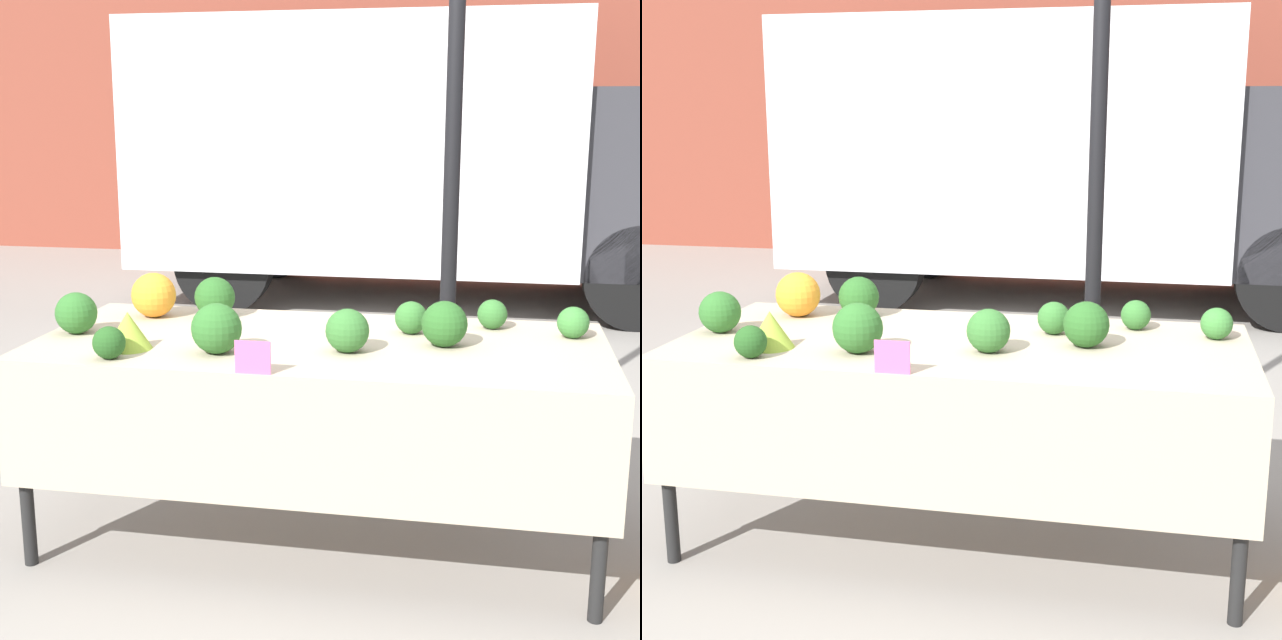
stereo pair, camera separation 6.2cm
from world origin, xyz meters
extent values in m
plane|color=gray|center=(0.00, 0.00, 0.00)|extent=(40.00, 40.00, 0.00)
cube|color=brown|center=(0.00, 7.54, 2.80)|extent=(16.00, 0.60, 5.59)
cylinder|color=black|center=(0.45, 0.66, 1.27)|extent=(0.07, 0.07, 2.54)
cube|color=silver|center=(-0.57, 4.82, 1.40)|extent=(3.75, 2.13, 2.06)
cylinder|color=black|center=(1.75, 5.69, 0.41)|extent=(0.83, 0.22, 0.83)
cylinder|color=black|center=(-1.60, 3.95, 0.41)|extent=(0.83, 0.22, 0.83)
cylinder|color=black|center=(-1.60, 5.69, 0.41)|extent=(0.83, 0.22, 0.83)
cube|color=tan|center=(0.00, 0.00, 0.79)|extent=(2.16, 1.00, 0.03)
cube|color=tan|center=(0.00, -0.49, 0.55)|extent=(2.16, 0.01, 0.44)
cylinder|color=black|center=(-1.02, -0.44, 0.39)|extent=(0.05, 0.05, 0.77)
cylinder|color=black|center=(1.02, -0.44, 0.39)|extent=(0.05, 0.05, 0.77)
cylinder|color=black|center=(-1.02, 0.44, 0.39)|extent=(0.05, 0.05, 0.77)
cylinder|color=black|center=(1.02, 0.44, 0.39)|extent=(0.05, 0.05, 0.77)
sphere|color=orange|center=(-0.77, 0.27, 0.90)|extent=(0.19, 0.19, 0.19)
cone|color=#93B238|center=(-0.67, -0.25, 0.87)|extent=(0.17, 0.17, 0.14)
sphere|color=#387533|center=(0.95, 0.22, 0.87)|extent=(0.12, 0.12, 0.12)
sphere|color=#285B23|center=(0.47, 0.00, 0.89)|extent=(0.17, 0.17, 0.17)
sphere|color=#285B23|center=(-0.52, 0.31, 0.89)|extent=(0.17, 0.17, 0.17)
sphere|color=#23511E|center=(-0.68, -0.40, 0.86)|extent=(0.12, 0.12, 0.12)
sphere|color=#336B2D|center=(0.13, -0.15, 0.88)|extent=(0.16, 0.16, 0.16)
sphere|color=#2D6628|center=(-0.33, -0.26, 0.90)|extent=(0.18, 0.18, 0.18)
sphere|color=#336B2D|center=(0.64, 0.32, 0.86)|extent=(0.12, 0.12, 0.12)
sphere|color=#336B2D|center=(0.33, 0.18, 0.87)|extent=(0.13, 0.13, 0.13)
sphere|color=#2D6628|center=(-0.96, -0.07, 0.89)|extent=(0.16, 0.16, 0.16)
cube|color=#F45B9E|center=(-0.13, -0.49, 0.86)|extent=(0.12, 0.01, 0.11)
camera|label=1|loc=(0.63, -3.23, 1.64)|focal=50.00mm
camera|label=2|loc=(0.69, -3.22, 1.64)|focal=50.00mm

